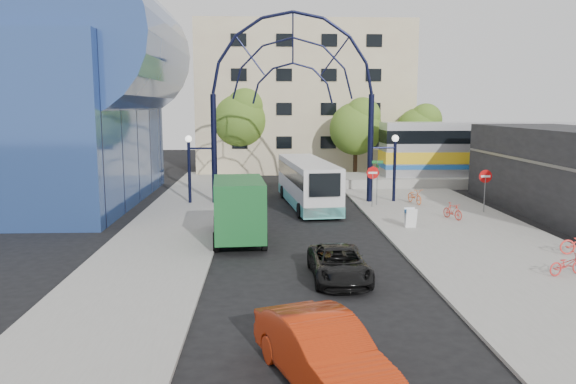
{
  "coord_description": "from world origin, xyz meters",
  "views": [
    {
      "loc": [
        -1.84,
        -21.74,
        6.24
      ],
      "look_at": [
        -0.65,
        6.0,
        1.99
      ],
      "focal_mm": 35.0,
      "sensor_mm": 36.0,
      "label": 1
    }
  ],
  "objects_px": {
    "sandwich_board": "(411,215)",
    "tree_north_c": "(420,129)",
    "bike_near_a": "(415,196)",
    "bike_near_b": "(453,211)",
    "red_sedan": "(323,352)",
    "stop_sign": "(373,176)",
    "gateway_arch": "(293,69)",
    "bike_far_c": "(567,264)",
    "street_name_sign": "(377,173)",
    "tree_north_a": "(357,126)",
    "green_truck": "(238,210)",
    "city_bus": "(307,182)",
    "black_suv": "(339,264)",
    "tree_north_b": "(241,117)",
    "train_car": "(538,149)",
    "do_not_enter_sign": "(485,180)"
  },
  "relations": [
    {
      "from": "stop_sign",
      "to": "sandwich_board",
      "type": "distance_m",
      "value": 6.2
    },
    {
      "from": "gateway_arch",
      "to": "tree_north_c",
      "type": "xyz_separation_m",
      "value": [
        12.12,
        13.93,
        -4.28
      ]
    },
    {
      "from": "tree_north_a",
      "to": "green_truck",
      "type": "height_order",
      "value": "tree_north_a"
    },
    {
      "from": "train_car",
      "to": "bike_far_c",
      "type": "distance_m",
      "value": 26.73
    },
    {
      "from": "city_bus",
      "to": "green_truck",
      "type": "distance_m",
      "value": 10.05
    },
    {
      "from": "stop_sign",
      "to": "city_bus",
      "type": "distance_m",
      "value": 4.11
    },
    {
      "from": "sandwich_board",
      "to": "tree_north_c",
      "type": "bearing_deg",
      "value": 73.45
    },
    {
      "from": "sandwich_board",
      "to": "tree_north_c",
      "type": "relative_size",
      "value": 0.15
    },
    {
      "from": "street_name_sign",
      "to": "tree_north_b",
      "type": "xyz_separation_m",
      "value": [
        -9.08,
        17.33,
        3.14
      ]
    },
    {
      "from": "city_bus",
      "to": "black_suv",
      "type": "xyz_separation_m",
      "value": [
        -0.03,
        -15.31,
        -0.91
      ]
    },
    {
      "from": "bike_near_a",
      "to": "red_sedan",
      "type": "bearing_deg",
      "value": -121.27
    },
    {
      "from": "sandwich_board",
      "to": "red_sedan",
      "type": "bearing_deg",
      "value": -111.21
    },
    {
      "from": "street_name_sign",
      "to": "tree_north_c",
      "type": "bearing_deg",
      "value": 65.69
    },
    {
      "from": "bike_near_a",
      "to": "bike_near_b",
      "type": "height_order",
      "value": "bike_near_a"
    },
    {
      "from": "tree_north_a",
      "to": "bike_near_b",
      "type": "relative_size",
      "value": 4.69
    },
    {
      "from": "tree_north_c",
      "to": "gateway_arch",
      "type": "bearing_deg",
      "value": -131.04
    },
    {
      "from": "bike_near_b",
      "to": "do_not_enter_sign",
      "type": "bearing_deg",
      "value": 15.2
    },
    {
      "from": "street_name_sign",
      "to": "bike_near_b",
      "type": "height_order",
      "value": "street_name_sign"
    },
    {
      "from": "tree_north_a",
      "to": "bike_near_a",
      "type": "distance_m",
      "value": 13.62
    },
    {
      "from": "sandwich_board",
      "to": "tree_north_a",
      "type": "relative_size",
      "value": 0.14
    },
    {
      "from": "gateway_arch",
      "to": "bike_near_b",
      "type": "xyz_separation_m",
      "value": [
        8.46,
        -6.0,
        -7.99
      ]
    },
    {
      "from": "sandwich_board",
      "to": "tree_north_c",
      "type": "xyz_separation_m",
      "value": [
        6.52,
        21.95,
        3.53
      ]
    },
    {
      "from": "street_name_sign",
      "to": "sandwich_board",
      "type": "bearing_deg",
      "value": -86.54
    },
    {
      "from": "tree_north_b",
      "to": "tree_north_c",
      "type": "distance_m",
      "value": 16.15
    },
    {
      "from": "tree_north_c",
      "to": "red_sedan",
      "type": "distance_m",
      "value": 40.02
    },
    {
      "from": "tree_north_b",
      "to": "tree_north_a",
      "type": "bearing_deg",
      "value": -21.8
    },
    {
      "from": "stop_sign",
      "to": "street_name_sign",
      "type": "bearing_deg",
      "value": 56.36
    },
    {
      "from": "sandwich_board",
      "to": "tree_north_a",
      "type": "bearing_deg",
      "value": 88.5
    },
    {
      "from": "gateway_arch",
      "to": "street_name_sign",
      "type": "height_order",
      "value": "gateway_arch"
    },
    {
      "from": "train_car",
      "to": "bike_near_b",
      "type": "xyz_separation_m",
      "value": [
        -11.54,
        -14.0,
        -2.33
      ]
    },
    {
      "from": "bike_near_a",
      "to": "bike_far_c",
      "type": "xyz_separation_m",
      "value": [
        1.5,
        -15.35,
        -0.07
      ]
    },
    {
      "from": "tree_north_b",
      "to": "stop_sign",
      "type": "bearing_deg",
      "value": -64.17
    },
    {
      "from": "red_sedan",
      "to": "bike_near_a",
      "type": "bearing_deg",
      "value": 49.71
    },
    {
      "from": "stop_sign",
      "to": "green_truck",
      "type": "bearing_deg",
      "value": -134.0
    },
    {
      "from": "tree_north_a",
      "to": "black_suv",
      "type": "distance_m",
      "value": 28.88
    },
    {
      "from": "tree_north_c",
      "to": "bike_far_c",
      "type": "bearing_deg",
      "value": -95.48
    },
    {
      "from": "sandwich_board",
      "to": "tree_north_a",
      "type": "height_order",
      "value": "tree_north_a"
    },
    {
      "from": "street_name_sign",
      "to": "bike_far_c",
      "type": "xyz_separation_m",
      "value": [
        4.02,
        -14.94,
        -1.6
      ]
    },
    {
      "from": "gateway_arch",
      "to": "tree_north_b",
      "type": "relative_size",
      "value": 1.7
    },
    {
      "from": "bike_near_b",
      "to": "bike_far_c",
      "type": "height_order",
      "value": "bike_near_b"
    },
    {
      "from": "tree_north_b",
      "to": "red_sedan",
      "type": "xyz_separation_m",
      "value": [
        3.33,
        -39.8,
        -4.48
      ]
    },
    {
      "from": "green_truck",
      "to": "red_sedan",
      "type": "relative_size",
      "value": 1.29
    },
    {
      "from": "bike_near_a",
      "to": "bike_far_c",
      "type": "bearing_deg",
      "value": -95.82
    },
    {
      "from": "street_name_sign",
      "to": "tree_north_b",
      "type": "distance_m",
      "value": 19.81
    },
    {
      "from": "black_suv",
      "to": "bike_near_a",
      "type": "height_order",
      "value": "black_suv"
    },
    {
      "from": "stop_sign",
      "to": "bike_far_c",
      "type": "relative_size",
      "value": 1.6
    },
    {
      "from": "tree_north_a",
      "to": "tree_north_c",
      "type": "height_order",
      "value": "tree_north_a"
    },
    {
      "from": "bike_near_b",
      "to": "bike_far_c",
      "type": "relative_size",
      "value": 0.95
    },
    {
      "from": "stop_sign",
      "to": "train_car",
      "type": "distance_m",
      "value": 18.22
    },
    {
      "from": "sandwich_board",
      "to": "red_sedan",
      "type": "distance_m",
      "value": 17.0
    }
  ]
}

